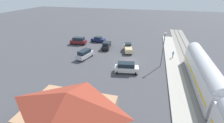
{
  "coord_description": "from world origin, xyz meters",
  "views": [
    {
      "loc": [
        -4.56,
        34.45,
        16.14
      ],
      "look_at": [
        3.54,
        3.68,
        1.0
      ],
      "focal_mm": 24.94,
      "sensor_mm": 36.0,
      "label": 1
    }
  ],
  "objects_px": {
    "suv_maroon": "(78,41)",
    "light_pole_near_platform": "(163,46)",
    "sedan_navy": "(98,39)",
    "pickup_black": "(106,45)",
    "station_building": "(69,111)",
    "suv_silver": "(85,54)",
    "suv_white": "(126,67)",
    "pickup_tan": "(128,48)",
    "pedestrian_on_platform": "(173,54)"
  },
  "relations": [
    {
      "from": "light_pole_near_platform",
      "to": "station_building",
      "type": "bearing_deg",
      "value": 61.63
    },
    {
      "from": "station_building",
      "to": "suv_silver",
      "type": "xyz_separation_m",
      "value": [
        7.18,
        -20.53,
        -1.73
      ]
    },
    {
      "from": "suv_maroon",
      "to": "pickup_black",
      "type": "bearing_deg",
      "value": 171.86
    },
    {
      "from": "pickup_tan",
      "to": "light_pole_near_platform",
      "type": "bearing_deg",
      "value": 140.64
    },
    {
      "from": "suv_maroon",
      "to": "pickup_tan",
      "type": "xyz_separation_m",
      "value": [
        -16.07,
        2.22,
        -0.12
      ]
    },
    {
      "from": "station_building",
      "to": "suv_maroon",
      "type": "relative_size",
      "value": 2.21
    },
    {
      "from": "pedestrian_on_platform",
      "to": "sedan_navy",
      "type": "height_order",
      "value": "pedestrian_on_platform"
    },
    {
      "from": "pickup_black",
      "to": "suv_silver",
      "type": "xyz_separation_m",
      "value": [
        3.25,
        8.14,
        0.12
      ]
    },
    {
      "from": "suv_maroon",
      "to": "light_pole_near_platform",
      "type": "distance_m",
      "value": 26.65
    },
    {
      "from": "pedestrian_on_platform",
      "to": "pickup_black",
      "type": "distance_m",
      "value": 18.31
    },
    {
      "from": "suv_maroon",
      "to": "light_pole_near_platform",
      "type": "height_order",
      "value": "light_pole_near_platform"
    },
    {
      "from": "pedestrian_on_platform",
      "to": "pickup_black",
      "type": "bearing_deg",
      "value": -9.0
    },
    {
      "from": "sedan_navy",
      "to": "pickup_tan",
      "type": "height_order",
      "value": "pickup_tan"
    },
    {
      "from": "suv_maroon",
      "to": "suv_silver",
      "type": "distance_m",
      "value": 11.41
    },
    {
      "from": "sedan_navy",
      "to": "pickup_tan",
      "type": "relative_size",
      "value": 0.8
    },
    {
      "from": "pickup_tan",
      "to": "light_pole_near_platform",
      "type": "relative_size",
      "value": 0.73
    },
    {
      "from": "pickup_black",
      "to": "station_building",
      "type": "bearing_deg",
      "value": 97.81
    },
    {
      "from": "suv_maroon",
      "to": "suv_white",
      "type": "relative_size",
      "value": 0.97
    },
    {
      "from": "station_building",
      "to": "light_pole_near_platform",
      "type": "bearing_deg",
      "value": -118.37
    },
    {
      "from": "suv_maroon",
      "to": "pickup_black",
      "type": "distance_m",
      "value": 9.65
    },
    {
      "from": "suv_silver",
      "to": "suv_white",
      "type": "distance_m",
      "value": 12.23
    },
    {
      "from": "suv_maroon",
      "to": "sedan_navy",
      "type": "relative_size",
      "value": 1.11
    },
    {
      "from": "station_building",
      "to": "pickup_black",
      "type": "bearing_deg",
      "value": -82.19
    },
    {
      "from": "pedestrian_on_platform",
      "to": "station_building",
      "type": "bearing_deg",
      "value": 61.26
    },
    {
      "from": "pickup_black",
      "to": "suv_white",
      "type": "bearing_deg",
      "value": 122.58
    },
    {
      "from": "pedestrian_on_platform",
      "to": "light_pole_near_platform",
      "type": "distance_m",
      "value": 6.91
    },
    {
      "from": "station_building",
      "to": "pickup_black",
      "type": "relative_size",
      "value": 1.98
    },
    {
      "from": "pedestrian_on_platform",
      "to": "suv_maroon",
      "type": "xyz_separation_m",
      "value": [
        27.64,
        -4.23,
        -0.13
      ]
    },
    {
      "from": "sedan_navy",
      "to": "light_pole_near_platform",
      "type": "relative_size",
      "value": 0.58
    },
    {
      "from": "pedestrian_on_platform",
      "to": "suv_silver",
      "type": "height_order",
      "value": "suv_silver"
    },
    {
      "from": "sedan_navy",
      "to": "pickup_tan",
      "type": "distance_m",
      "value": 12.42
    },
    {
      "from": "suv_white",
      "to": "light_pole_near_platform",
      "type": "distance_m",
      "value": 9.29
    },
    {
      "from": "sedan_navy",
      "to": "suv_silver",
      "type": "xyz_separation_m",
      "value": [
        -1.12,
        13.27,
        0.27
      ]
    },
    {
      "from": "station_building",
      "to": "pedestrian_on_platform",
      "type": "height_order",
      "value": "station_building"
    },
    {
      "from": "suv_white",
      "to": "suv_maroon",
      "type": "bearing_deg",
      "value": -38.5
    },
    {
      "from": "suv_maroon",
      "to": "suv_silver",
      "type": "height_order",
      "value": "same"
    },
    {
      "from": "light_pole_near_platform",
      "to": "pickup_black",
      "type": "bearing_deg",
      "value": -27.65
    },
    {
      "from": "pickup_black",
      "to": "pedestrian_on_platform",
      "type": "bearing_deg",
      "value": 171.0
    },
    {
      "from": "suv_silver",
      "to": "light_pole_near_platform",
      "type": "relative_size",
      "value": 0.66
    },
    {
      "from": "pedestrian_on_platform",
      "to": "pickup_black",
      "type": "height_order",
      "value": "pickup_black"
    },
    {
      "from": "suv_maroon",
      "to": "suv_silver",
      "type": "bearing_deg",
      "value": 123.57
    },
    {
      "from": "sedan_navy",
      "to": "light_pole_near_platform",
      "type": "xyz_separation_m",
      "value": [
        -19.5,
        13.05,
        4.06
      ]
    },
    {
      "from": "station_building",
      "to": "suv_maroon",
      "type": "bearing_deg",
      "value": -65.82
    },
    {
      "from": "station_building",
      "to": "pedestrian_on_platform",
      "type": "distance_m",
      "value": 29.47
    },
    {
      "from": "suv_silver",
      "to": "pedestrian_on_platform",
      "type": "bearing_deg",
      "value": -166.11
    },
    {
      "from": "station_building",
      "to": "sedan_navy",
      "type": "bearing_deg",
      "value": -76.2
    },
    {
      "from": "pickup_tan",
      "to": "suv_silver",
      "type": "bearing_deg",
      "value": 36.73
    },
    {
      "from": "pickup_black",
      "to": "pickup_tan",
      "type": "relative_size",
      "value": 0.98
    },
    {
      "from": "station_building",
      "to": "sedan_navy",
      "type": "height_order",
      "value": "station_building"
    },
    {
      "from": "light_pole_near_platform",
      "to": "suv_silver",
      "type": "bearing_deg",
      "value": 0.66
    }
  ]
}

